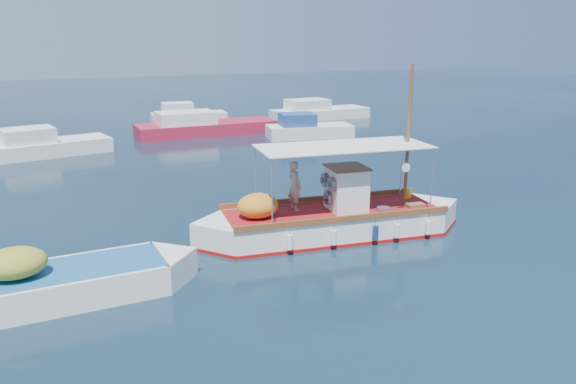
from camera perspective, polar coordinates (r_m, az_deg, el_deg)
name	(u,v)px	position (r m, az deg, el deg)	size (l,w,h in m)	color
ground	(314,232)	(19.07, 2.71, -4.13)	(160.00, 160.00, 0.00)	black
fishing_caique	(331,221)	(18.70, 4.36, -2.91)	(9.35, 3.53, 5.75)	white
dinghy	(56,287)	(15.36, -22.54, -8.89)	(7.22, 2.15, 1.76)	white
bg_boat_nw	(44,147)	(34.11, -23.52, 4.24)	(6.89, 3.62, 1.80)	silver
bg_boat_n	(202,127)	(38.59, -8.71, 6.53)	(9.36, 2.88, 1.80)	#A71B34
bg_boat_ne	(307,130)	(37.03, 1.94, 6.32)	(5.87, 3.32, 1.80)	silver
bg_boat_e	(317,113)	(45.63, 3.01, 8.05)	(8.08, 2.94, 1.80)	silver
bg_boat_far_n	(187,117)	(43.83, -10.25, 7.52)	(5.76, 2.55, 1.80)	silver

